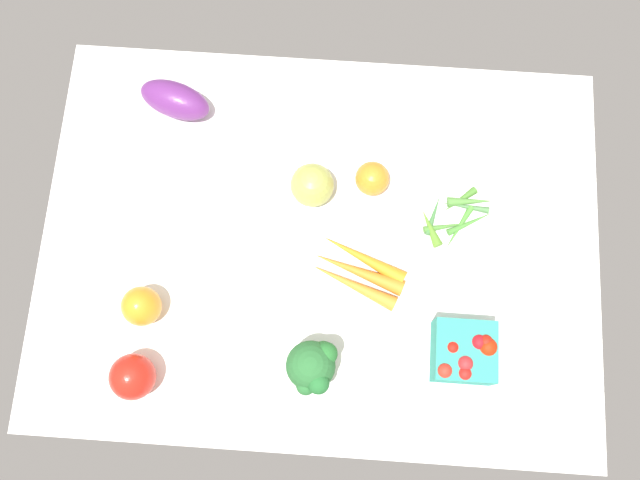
# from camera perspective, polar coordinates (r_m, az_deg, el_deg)

# --- Properties ---
(tablecloth) EXTENTS (1.04, 0.76, 0.02)m
(tablecloth) POSITION_cam_1_polar(r_m,az_deg,el_deg) (1.30, -0.00, -0.34)
(tablecloth) COLOR white
(tablecloth) RESTS_ON ground
(eggplant) EXTENTS (0.15, 0.11, 0.07)m
(eggplant) POSITION_cam_1_polar(r_m,az_deg,el_deg) (1.38, -11.91, 11.28)
(eggplant) COLOR #642971
(eggplant) RESTS_ON tablecloth
(bell_pepper_orange) EXTENTS (0.09, 0.09, 0.08)m
(bell_pepper_orange) POSITION_cam_1_polar(r_m,az_deg,el_deg) (1.26, -14.56, -5.32)
(bell_pepper_orange) COLOR orange
(bell_pepper_orange) RESTS_ON tablecloth
(berry_basket) EXTENTS (0.11, 0.11, 0.08)m
(berry_basket) POSITION_cam_1_polar(r_m,az_deg,el_deg) (1.24, 11.88, -9.07)
(berry_basket) COLOR teal
(berry_basket) RESTS_ON tablecloth
(okra_pile) EXTENTS (0.15, 0.13, 0.02)m
(okra_pile) POSITION_cam_1_polar(r_m,az_deg,el_deg) (1.32, 11.08, 2.03)
(okra_pile) COLOR #468535
(okra_pile) RESTS_ON tablecloth
(broccoli_head) EXTENTS (0.09, 0.09, 0.11)m
(broccoli_head) POSITION_cam_1_polar(r_m,az_deg,el_deg) (1.18, -0.70, -10.38)
(broccoli_head) COLOR #A7CC87
(broccoli_head) RESTS_ON tablecloth
(carrot_bunch) EXTENTS (0.18, 0.14, 0.03)m
(carrot_bunch) POSITION_cam_1_polar(r_m,az_deg,el_deg) (1.26, 3.18, -2.58)
(carrot_bunch) COLOR orange
(carrot_bunch) RESTS_ON tablecloth
(heirloom_tomato_green) EXTENTS (0.08, 0.08, 0.08)m
(heirloom_tomato_green) POSITION_cam_1_polar(r_m,az_deg,el_deg) (1.28, -0.65, 4.57)
(heirloom_tomato_green) COLOR #A0A64B
(heirloom_tomato_green) RESTS_ON tablecloth
(heirloom_tomato_orange) EXTENTS (0.06, 0.06, 0.06)m
(heirloom_tomato_orange) POSITION_cam_1_polar(r_m,az_deg,el_deg) (1.29, 4.34, 5.10)
(heirloom_tomato_orange) COLOR orange
(heirloom_tomato_orange) RESTS_ON tablecloth
(bell_pepper_red) EXTENTS (0.11, 0.11, 0.08)m
(bell_pepper_red) POSITION_cam_1_polar(r_m,az_deg,el_deg) (1.25, -15.25, -10.87)
(bell_pepper_red) COLOR red
(bell_pepper_red) RESTS_ON tablecloth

